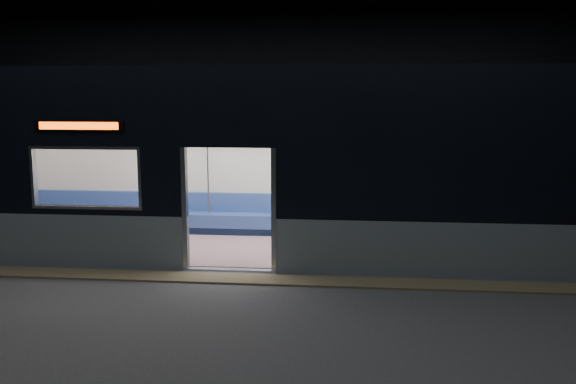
# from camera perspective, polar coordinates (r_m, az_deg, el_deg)

# --- Properties ---
(station_floor) EXTENTS (24.00, 14.00, 0.01)m
(station_floor) POSITION_cam_1_polar(r_m,az_deg,el_deg) (9.28, -6.71, -9.16)
(station_floor) COLOR #47494C
(station_floor) RESTS_ON ground
(station_envelope) EXTENTS (24.00, 14.00, 5.00)m
(station_envelope) POSITION_cam_1_polar(r_m,az_deg,el_deg) (8.84, -7.17, 14.04)
(station_envelope) COLOR black
(station_envelope) RESTS_ON station_floor
(tactile_strip) EXTENTS (22.80, 0.50, 0.03)m
(tactile_strip) POSITION_cam_1_polar(r_m,az_deg,el_deg) (9.78, -6.02, -8.05)
(tactile_strip) COLOR #8C7F59
(tactile_strip) RESTS_ON station_floor
(metro_car) EXTENTS (18.00, 3.04, 3.35)m
(metro_car) POSITION_cam_1_polar(r_m,az_deg,el_deg) (11.35, -4.13, 3.80)
(metro_car) COLOR gray
(metro_car) RESTS_ON station_floor
(passenger) EXTENTS (0.40, 0.64, 1.27)m
(passenger) POSITION_cam_1_polar(r_m,az_deg,el_deg) (12.58, 17.21, -1.06)
(passenger) COLOR black
(passenger) RESTS_ON metro_car
(handbag) EXTENTS (0.32, 0.30, 0.13)m
(handbag) POSITION_cam_1_polar(r_m,az_deg,el_deg) (12.41, 17.48, -1.68)
(handbag) COLOR black
(handbag) RESTS_ON passenger
(transit_map) EXTENTS (1.03, 0.03, 0.67)m
(transit_map) POSITION_cam_1_polar(r_m,az_deg,el_deg) (12.70, 15.13, 2.44)
(transit_map) COLOR white
(transit_map) RESTS_ON metro_car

